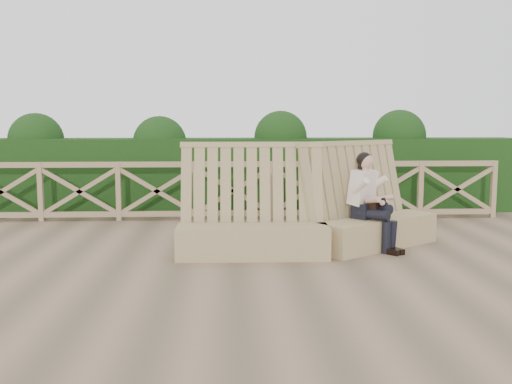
{
  "coord_description": "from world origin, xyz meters",
  "views": [
    {
      "loc": [
        -0.1,
        -7.15,
        1.82
      ],
      "look_at": [
        0.27,
        0.4,
        0.9
      ],
      "focal_mm": 40.0,
      "sensor_mm": 36.0,
      "label": 1
    }
  ],
  "objects": [
    {
      "name": "hedge",
      "position": [
        0.0,
        4.7,
        0.75
      ],
      "size": [
        12.0,
        1.2,
        1.5
      ],
      "primitive_type": "cube",
      "color": "black",
      "rests_on": "ground"
    },
    {
      "name": "bench",
      "position": [
        1.14,
        0.77,
        0.39
      ],
      "size": [
        3.88,
        1.82,
        1.57
      ],
      "rotation": [
        0.0,
        0.0,
        0.26
      ],
      "color": "#937E54",
      "rests_on": "ground"
    },
    {
      "name": "woman",
      "position": [
        1.94,
        0.89,
        0.75
      ],
      "size": [
        0.75,
        0.85,
        1.4
      ],
      "rotation": [
        0.0,
        0.0,
        0.73
      ],
      "color": "black",
      "rests_on": "ground"
    },
    {
      "name": "ground",
      "position": [
        0.0,
        0.0,
        0.0
      ],
      "size": [
        60.0,
        60.0,
        0.0
      ],
      "primitive_type": "plane",
      "color": "brown",
      "rests_on": "ground"
    },
    {
      "name": "guardrail",
      "position": [
        0.0,
        3.5,
        0.55
      ],
      "size": [
        10.1,
        0.09,
        1.1
      ],
      "color": "#947656",
      "rests_on": "ground"
    }
  ]
}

